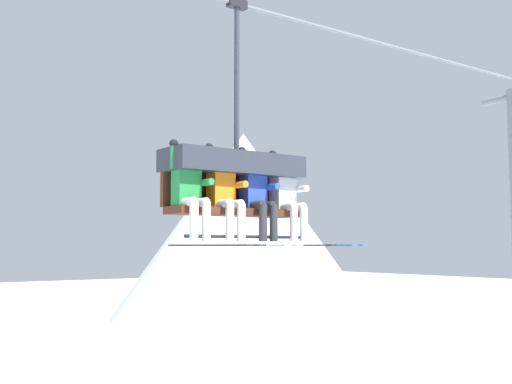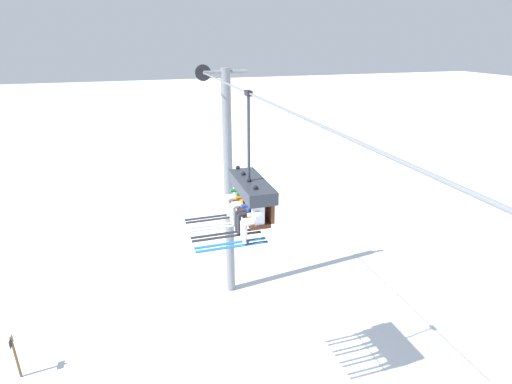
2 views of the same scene
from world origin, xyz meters
name	(u,v)px [view 2 (image 2 of 2)]	position (x,y,z in m)	size (l,w,h in m)	color
lift_tower_near	(228,185)	(-6.19, -0.02, 4.86)	(0.36, 1.88, 9.39)	slate
lift_cable	(266,101)	(0.68, -0.80, 9.11)	(15.73, 0.05, 0.05)	slate
chairlift_chair	(252,191)	(-0.53, -0.73, 6.77)	(1.99, 0.74, 3.28)	#512819
skier_green	(236,192)	(-1.31, -0.94, 6.48)	(0.48, 1.70, 1.34)	#23843D
skier_orange	(241,199)	(-0.79, -0.94, 6.48)	(0.48, 1.70, 1.34)	orange
skier_blue	(247,207)	(-0.27, -0.94, 6.48)	(0.48, 1.70, 1.34)	#2847B7
skier_white	(253,215)	(0.26, -0.94, 6.48)	(0.48, 1.70, 1.34)	silver
trail_sign	(15,355)	(-3.52, -7.67, 0.90)	(0.36, 0.08, 1.60)	brown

